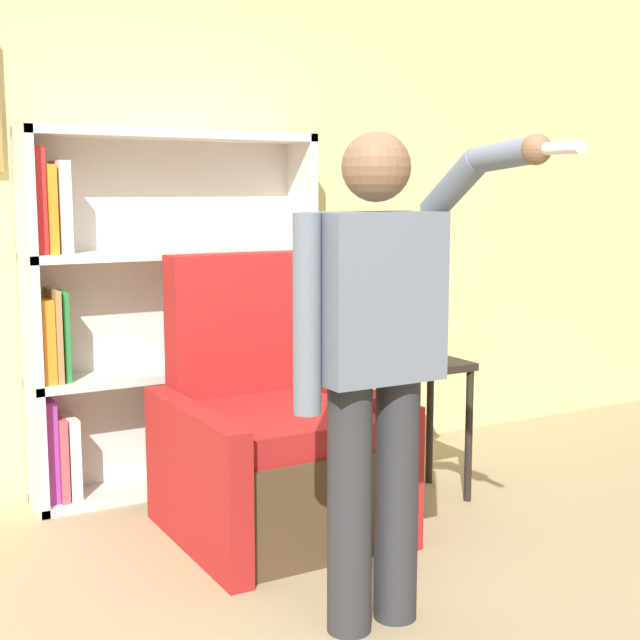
% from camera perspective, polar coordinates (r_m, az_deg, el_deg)
% --- Properties ---
extents(wall_back, '(8.00, 0.11, 2.80)m').
position_cam_1_polar(wall_back, '(4.54, -11.07, 7.13)').
color(wall_back, '#DBCC84').
rests_on(wall_back, ground_plane).
extents(bookcase, '(1.44, 0.28, 1.77)m').
position_cam_1_polar(bookcase, '(4.43, -10.62, 0.25)').
color(bookcase, silver).
rests_on(bookcase, ground_plane).
extents(armchair, '(0.87, 0.93, 1.20)m').
position_cam_1_polar(armchair, '(3.95, -3.18, -8.14)').
color(armchair, '#4C3823').
rests_on(armchair, ground_plane).
extents(person_standing, '(0.57, 0.78, 1.67)m').
position_cam_1_polar(person_standing, '(2.94, 3.61, -2.00)').
color(person_standing, '#2D2D33').
rests_on(person_standing, ground_plane).
extents(side_table, '(0.37, 0.37, 0.68)m').
position_cam_1_polar(side_table, '(4.33, 6.67, -4.63)').
color(side_table, black).
rests_on(side_table, ground_plane).
extents(table_lamp, '(0.21, 0.21, 0.40)m').
position_cam_1_polar(table_lamp, '(4.25, 6.77, 1.18)').
color(table_lamp, '#B7B2A8').
rests_on(table_lamp, side_table).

